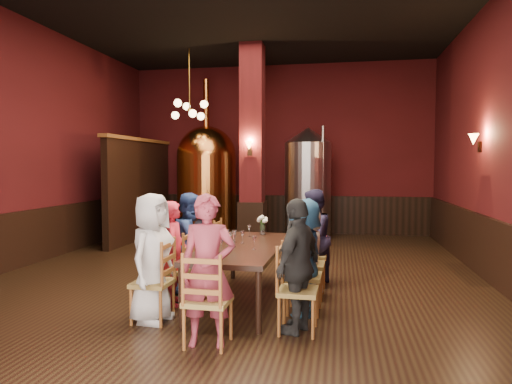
% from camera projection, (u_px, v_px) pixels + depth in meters
% --- Properties ---
extents(room, '(10.00, 10.02, 4.50)m').
position_uv_depth(room, '(238.00, 139.00, 7.41)').
color(room, black).
rests_on(room, ground).
extents(wainscot_right, '(0.08, 9.90, 1.00)m').
position_uv_depth(wainscot_right, '(497.00, 254.00, 6.80)').
color(wainscot_right, black).
rests_on(wainscot_right, ground).
extents(wainscot_back, '(7.90, 0.08, 1.00)m').
position_uv_depth(wainscot_back, '(278.00, 214.00, 12.39)').
color(wainscot_back, black).
rests_on(wainscot_back, ground).
extents(wainscot_left, '(0.08, 9.90, 1.00)m').
position_uv_depth(wainscot_left, '(25.00, 238.00, 8.24)').
color(wainscot_left, black).
rests_on(wainscot_left, ground).
extents(column, '(0.58, 0.58, 4.50)m').
position_uv_depth(column, '(252.00, 146.00, 10.22)').
color(column, '#470F12').
rests_on(column, ground).
extents(partition, '(0.22, 3.50, 2.40)m').
position_uv_depth(partition, '(140.00, 190.00, 11.20)').
color(partition, black).
rests_on(partition, ground).
extents(pendant_cluster, '(0.90, 0.90, 1.70)m').
position_uv_depth(pendant_cluster, '(190.00, 110.00, 10.54)').
color(pendant_cluster, '#A57226').
rests_on(pendant_cluster, room).
extents(sconce_wall, '(0.20, 0.20, 0.36)m').
position_uv_depth(sconce_wall, '(480.00, 142.00, 7.49)').
color(sconce_wall, black).
rests_on(sconce_wall, room).
extents(sconce_column, '(0.20, 0.20, 0.36)m').
position_uv_depth(sconce_column, '(250.00, 148.00, 9.93)').
color(sconce_column, black).
rests_on(sconce_column, column).
extents(dining_table, '(1.05, 2.42, 0.75)m').
position_uv_depth(dining_table, '(243.00, 250.00, 6.10)').
color(dining_table, black).
rests_on(dining_table, ground).
extents(chair_0, '(0.47, 0.47, 0.92)m').
position_uv_depth(chair_0, '(152.00, 282.00, 5.31)').
color(chair_0, brown).
rests_on(chair_0, ground).
extents(person_0, '(0.58, 0.79, 1.50)m').
position_uv_depth(person_0, '(152.00, 258.00, 5.29)').
color(person_0, silver).
rests_on(person_0, ground).
extents(chair_1, '(0.47, 0.47, 0.92)m').
position_uv_depth(chair_1, '(174.00, 269.00, 5.96)').
color(chair_1, brown).
rests_on(chair_1, ground).
extents(person_1, '(0.44, 0.56, 1.36)m').
position_uv_depth(person_1, '(174.00, 253.00, 5.95)').
color(person_1, red).
rests_on(person_1, ground).
extents(chair_2, '(0.47, 0.47, 0.92)m').
position_uv_depth(chair_2, '(191.00, 259.00, 6.61)').
color(chair_2, brown).
rests_on(chair_2, ground).
extents(person_2, '(0.38, 0.71, 1.42)m').
position_uv_depth(person_2, '(191.00, 242.00, 6.59)').
color(person_2, navy).
rests_on(person_2, ground).
extents(chair_3, '(0.47, 0.47, 0.92)m').
position_uv_depth(chair_3, '(206.00, 251.00, 7.26)').
color(chair_3, brown).
rests_on(chair_3, ground).
extents(person_3, '(0.65, 0.95, 1.36)m').
position_uv_depth(person_3, '(206.00, 237.00, 7.25)').
color(person_3, black).
rests_on(person_3, ground).
extents(chair_4, '(0.47, 0.47, 0.92)m').
position_uv_depth(chair_4, '(298.00, 290.00, 4.96)').
color(chair_4, brown).
rests_on(chair_4, ground).
extents(person_4, '(0.66, 0.93, 1.47)m').
position_uv_depth(person_4, '(298.00, 266.00, 4.95)').
color(person_4, black).
rests_on(person_4, ground).
extents(chair_5, '(0.47, 0.47, 0.92)m').
position_uv_depth(chair_5, '(304.00, 276.00, 5.62)').
color(chair_5, brown).
rests_on(chair_5, ground).
extents(person_5, '(0.43, 1.32, 1.42)m').
position_uv_depth(person_5, '(304.00, 256.00, 5.60)').
color(person_5, teal).
rests_on(person_5, ground).
extents(chair_6, '(0.47, 0.47, 0.92)m').
position_uv_depth(chair_6, '(309.00, 264.00, 6.26)').
color(chair_6, brown).
rests_on(chair_6, ground).
extents(person_6, '(0.41, 0.62, 1.26)m').
position_uv_depth(person_6, '(309.00, 252.00, 6.25)').
color(person_6, '#B4AE9F').
rests_on(person_6, ground).
extents(chair_7, '(0.47, 0.47, 0.92)m').
position_uv_depth(chair_7, '(313.00, 255.00, 6.92)').
color(chair_7, brown).
rests_on(chair_7, ground).
extents(person_7, '(0.55, 0.78, 1.46)m').
position_uv_depth(person_7, '(313.00, 237.00, 6.90)').
color(person_7, '#1F1C38').
rests_on(person_7, ground).
extents(chair_8, '(0.47, 0.47, 0.92)m').
position_uv_depth(chair_8, '(208.00, 300.00, 4.60)').
color(chair_8, brown).
rests_on(chair_8, ground).
extents(person_8, '(0.61, 0.44, 1.54)m').
position_uv_depth(person_8, '(208.00, 270.00, 4.58)').
color(person_8, maroon).
rests_on(person_8, ground).
extents(copper_kettle, '(1.97, 1.97, 3.98)m').
position_uv_depth(copper_kettle, '(207.00, 180.00, 11.64)').
color(copper_kettle, black).
rests_on(copper_kettle, ground).
extents(steel_vessel, '(1.28, 1.28, 2.75)m').
position_uv_depth(steel_vessel, '(308.00, 183.00, 11.26)').
color(steel_vessel, '#B2B2B7').
rests_on(steel_vessel, ground).
extents(rose_vase, '(0.18, 0.18, 0.30)m').
position_uv_depth(rose_vase, '(263.00, 222.00, 7.05)').
color(rose_vase, white).
rests_on(rose_vase, dining_table).
extents(wine_glass_0, '(0.07, 0.07, 0.17)m').
position_uv_depth(wine_glass_0, '(230.00, 238.00, 6.16)').
color(wine_glass_0, white).
rests_on(wine_glass_0, dining_table).
extents(wine_glass_1, '(0.07, 0.07, 0.17)m').
position_uv_depth(wine_glass_1, '(254.00, 243.00, 5.81)').
color(wine_glass_1, white).
rests_on(wine_glass_1, dining_table).
extents(wine_glass_2, '(0.07, 0.07, 0.17)m').
position_uv_depth(wine_glass_2, '(234.00, 241.00, 5.96)').
color(wine_glass_2, white).
rests_on(wine_glass_2, dining_table).
extents(wine_glass_3, '(0.07, 0.07, 0.17)m').
position_uv_depth(wine_glass_3, '(222.00, 246.00, 5.56)').
color(wine_glass_3, white).
rests_on(wine_glass_3, dining_table).
extents(wine_glass_4, '(0.07, 0.07, 0.17)m').
position_uv_depth(wine_glass_4, '(249.00, 231.00, 6.83)').
color(wine_glass_4, white).
rests_on(wine_glass_4, dining_table).
extents(wine_glass_5, '(0.07, 0.07, 0.17)m').
position_uv_depth(wine_glass_5, '(242.00, 237.00, 6.25)').
color(wine_glass_5, white).
rests_on(wine_glass_5, dining_table).
extents(wine_glass_6, '(0.07, 0.07, 0.17)m').
position_uv_depth(wine_glass_6, '(227.00, 236.00, 6.37)').
color(wine_glass_6, white).
rests_on(wine_glass_6, dining_table).
extents(wine_glass_7, '(0.07, 0.07, 0.17)m').
position_uv_depth(wine_glass_7, '(213.00, 241.00, 5.91)').
color(wine_glass_7, white).
rests_on(wine_glass_7, dining_table).
extents(wine_glass_8, '(0.07, 0.07, 0.17)m').
position_uv_depth(wine_glass_8, '(234.00, 236.00, 6.32)').
color(wine_glass_8, white).
rests_on(wine_glass_8, dining_table).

